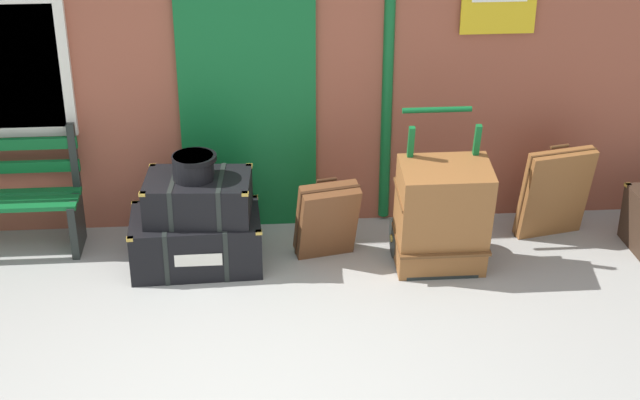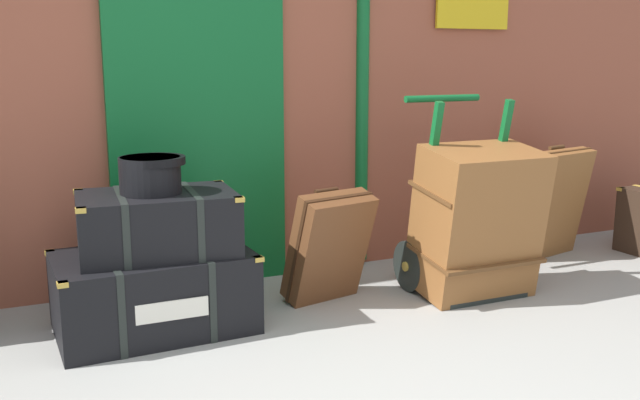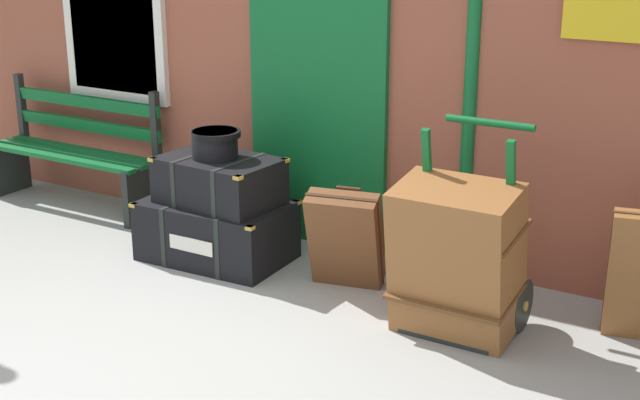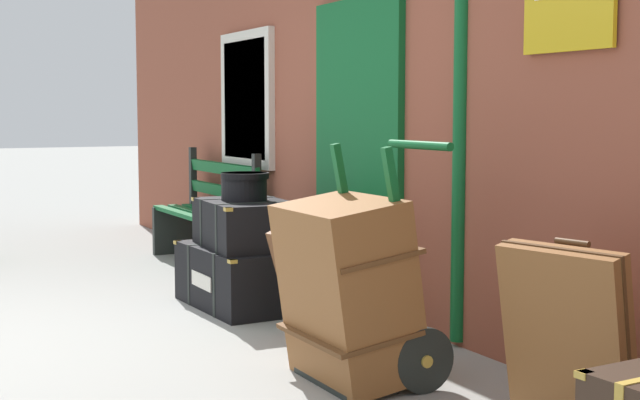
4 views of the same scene
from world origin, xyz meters
name	(u,v)px [view 4 (image 4 of 4)]	position (x,y,z in m)	size (l,w,h in m)	color
brick_facade	(373,75)	(-0.01, 2.60, 1.60)	(10.40, 0.35, 3.20)	brown
platform_bench	(207,215)	(-2.10, 2.16, 0.44)	(1.60, 0.43, 1.01)	#0F5B28
steamer_trunk_base	(244,276)	(-0.37, 1.78, 0.21)	(1.03, 0.69, 0.43)	black
steamer_trunk_middle	(246,224)	(-0.33, 1.78, 0.58)	(0.85, 0.61, 0.33)	black
round_hatbox	(244,184)	(-0.35, 1.78, 0.85)	(0.34, 0.33, 0.19)	black
porters_trolley	(378,325)	(1.53, 1.71, 0.27)	(0.71, 0.60, 1.20)	black
large_brown_trunk	(348,290)	(1.53, 1.54, 0.47)	(0.70, 0.56, 0.93)	brown
suitcase_oxblood	(567,338)	(2.55, 2.02, 0.40)	(0.61, 0.38, 0.82)	brown
suitcase_charcoal	(313,282)	(0.66, 1.79, 0.34)	(0.53, 0.45, 0.68)	brown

